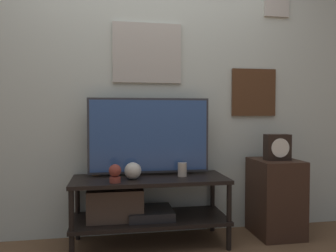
% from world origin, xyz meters
% --- Properties ---
extents(wall_back, '(6.40, 0.08, 2.70)m').
position_xyz_m(wall_back, '(0.01, 0.57, 1.36)').
color(wall_back, beige).
rests_on(wall_back, ground_plane).
extents(media_console, '(1.25, 0.49, 0.55)m').
position_xyz_m(media_console, '(-0.11, 0.28, 0.35)').
color(media_console, black).
rests_on(media_console, ground_plane).
extents(television, '(1.02, 0.05, 0.65)m').
position_xyz_m(television, '(0.01, 0.39, 0.88)').
color(television, '#333338').
rests_on(television, media_console).
extents(vase_round_glass, '(0.13, 0.13, 0.13)m').
position_xyz_m(vase_round_glass, '(-0.14, 0.24, 0.62)').
color(vase_round_glass, beige).
rests_on(vase_round_glass, media_console).
extents(vase_slim_bronze, '(0.07, 0.07, 0.23)m').
position_xyz_m(vase_slim_bronze, '(-0.44, 0.47, 0.66)').
color(vase_slim_bronze, brown).
rests_on(vase_slim_bronze, media_console).
extents(candle_jar, '(0.07, 0.07, 0.11)m').
position_xyz_m(candle_jar, '(0.27, 0.29, 0.61)').
color(candle_jar, '#C1B29E').
rests_on(candle_jar, media_console).
extents(decorative_bust, '(0.09, 0.09, 0.14)m').
position_xyz_m(decorative_bust, '(-0.28, 0.14, 0.62)').
color(decorative_bust, brown).
rests_on(decorative_bust, media_console).
extents(side_table, '(0.38, 0.43, 0.67)m').
position_xyz_m(side_table, '(1.11, 0.31, 0.33)').
color(side_table, '#382319').
rests_on(side_table, ground_plane).
extents(mantel_clock, '(0.22, 0.11, 0.22)m').
position_xyz_m(mantel_clock, '(1.11, 0.28, 0.78)').
color(mantel_clock, black).
rests_on(mantel_clock, side_table).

